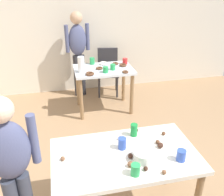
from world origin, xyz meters
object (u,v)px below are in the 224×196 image
Objects in this scene: dining_table_far at (104,76)px; chair_far_table at (108,68)px; dining_table_near at (125,163)px; soda_can at (134,130)px; person_girl_near at (12,165)px; mixing_bowl at (144,156)px; pitcher_far at (81,65)px; person_adult_far at (78,47)px.

dining_table_far is 1.09× the size of chair_far_table.
soda_can reaches higher than dining_table_near.
dining_table_near is at bearing -98.85° from chair_far_table.
dining_table_far is 2.49m from person_girl_near.
dining_table_far is 2.29m from mixing_bowl.
mixing_bowl is at bearing -83.02° from pitcher_far.
mixing_bowl is at bearing -92.54° from dining_table_far.
person_girl_near is 1.04m from mixing_bowl.
person_adult_far is at bearing 179.50° from chair_far_table.
dining_table_far is (0.23, 2.16, -0.03)m from dining_table_near.
pitcher_far is at bearing 93.78° from dining_table_near.
pitcher_far reaches higher than dining_table_far.
dining_table_far is at bearing 62.69° from person_girl_near.
dining_table_near is 2.88m from chair_far_table.
chair_far_table is at bearing 83.97° from mixing_bowl.
soda_can is (0.02, 0.36, 0.02)m from mixing_bowl.
chair_far_table is 2.63m from soda_can.
dining_table_near is 2.09m from pitcher_far.
person_girl_near is 2.24m from pitcher_far.
chair_far_table is 4.76× the size of mixing_bowl.
dining_table_far is at bearing 83.89° from dining_table_near.
soda_can is at bearing 58.35° from dining_table_near.
chair_far_table is 0.62× the size of person_girl_near.
pitcher_far reaches higher than soda_can.
mixing_bowl is 2.20m from pitcher_far.
chair_far_table is 3.48× the size of pitcher_far.
dining_table_far is 5.19× the size of mixing_bowl.
chair_far_table is at bearing 53.10° from pitcher_far.
person_adult_far reaches higher than person_girl_near.
dining_table_near is 6.85× the size of mixing_bowl.
soda_can is at bearing -84.36° from person_adult_far.
person_girl_near reaches higher than dining_table_far.
dining_table_near is 0.33m from soda_can.
soda_can is (1.06, 0.29, -0.02)m from person_girl_near.
person_girl_near reaches higher than chair_far_table.
dining_table_near and dining_table_far have the same top height.
pitcher_far reaches higher than chair_far_table.
chair_far_table is 2.98m from mixing_bowl.
person_girl_near is at bearing -105.56° from person_adult_far.
person_girl_near reaches higher than soda_can.
pitcher_far is at bearing -92.46° from person_adult_far.
chair_far_table is (0.44, 2.84, -0.15)m from dining_table_near.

